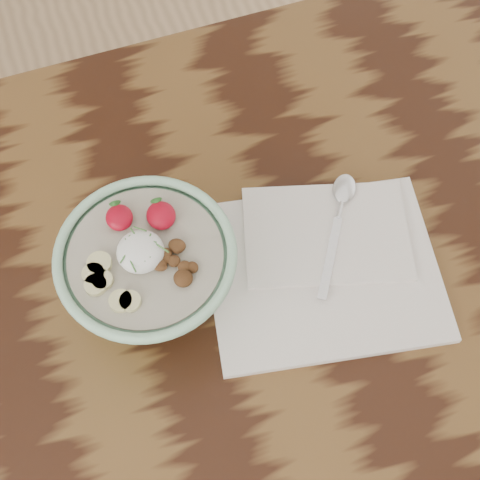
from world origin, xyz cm
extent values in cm
cube|color=black|center=(0.00, 0.00, 73.00)|extent=(160.00, 90.00, 4.00)
cylinder|color=#4C2D19|center=(72.00, 37.00, 35.50)|extent=(7.00, 7.00, 71.00)
cylinder|color=#A1D9B3|center=(-1.52, 4.40, 75.64)|extent=(8.95, 8.95, 1.28)
torus|color=#A1D9B3|center=(-1.52, 4.40, 86.08)|extent=(20.36, 20.36, 1.17)
cylinder|color=beige|center=(-1.52, 4.40, 85.45)|extent=(17.27, 17.27, 1.07)
ellipsoid|color=white|center=(-1.90, 4.50, 86.99)|extent=(5.23, 5.23, 2.88)
ellipsoid|color=#A5071A|center=(-3.00, 9.45, 86.82)|extent=(3.05, 3.36, 1.68)
cone|color=#286623|center=(-3.00, 10.83, 87.12)|extent=(1.40, 1.03, 1.52)
ellipsoid|color=#A5071A|center=(1.47, 8.13, 86.88)|extent=(3.29, 3.62, 1.81)
cone|color=#286623|center=(1.47, 9.62, 87.18)|extent=(1.40, 1.03, 1.52)
cylinder|color=beige|center=(-4.45, -0.46, 86.38)|extent=(2.31, 2.31, 0.70)
cylinder|color=beige|center=(-7.38, 3.89, 86.38)|extent=(2.48, 2.48, 0.70)
cylinder|color=beige|center=(-6.47, 4.91, 86.38)|extent=(2.71, 2.71, 0.70)
cylinder|color=beige|center=(-7.45, 2.57, 86.38)|extent=(2.46, 2.46, 0.70)
cylinder|color=beige|center=(-6.64, 2.86, 86.38)|extent=(2.29, 2.29, 0.70)
cylinder|color=beige|center=(-5.39, -0.10, 86.38)|extent=(2.51, 2.51, 0.70)
ellipsoid|color=brown|center=(1.25, 2.46, 86.49)|extent=(1.60, 1.63, 0.87)
ellipsoid|color=brown|center=(0.50, 3.07, 86.51)|extent=(1.79, 1.70, 0.83)
ellipsoid|color=brown|center=(1.58, 0.07, 86.72)|extent=(2.93, 2.92, 1.64)
ellipsoid|color=brown|center=(2.89, 1.10, 86.45)|extent=(1.87, 1.89, 1.07)
ellipsoid|color=brown|center=(2.03, 3.90, 86.48)|extent=(2.08, 2.08, 0.72)
ellipsoid|color=brown|center=(0.67, 3.61, 86.47)|extent=(1.44, 1.39, 1.03)
ellipsoid|color=brown|center=(2.10, 4.07, 86.67)|extent=(2.52, 2.39, 1.32)
ellipsoid|color=brown|center=(2.12, 1.40, 86.51)|extent=(1.75, 1.71, 1.08)
ellipsoid|color=brown|center=(-0.42, 2.47, 86.64)|extent=(2.35, 2.31, 1.13)
cylinder|color=#417832|center=(-3.09, 2.63, 87.98)|extent=(0.40, 1.64, 0.24)
cylinder|color=#417832|center=(-1.46, 3.61, 87.98)|extent=(0.96, 1.44, 0.23)
cylinder|color=#417832|center=(-1.84, 5.46, 87.98)|extent=(1.57, 0.56, 0.23)
cylinder|color=#417832|center=(-1.21, 6.66, 87.98)|extent=(1.30, 1.13, 0.23)
cylinder|color=#417832|center=(-2.38, 5.66, 87.98)|extent=(0.57, 1.13, 0.22)
cylinder|color=#417832|center=(-0.64, 4.99, 87.98)|extent=(1.44, 1.18, 0.24)
cylinder|color=#417832|center=(-1.51, 3.17, 87.98)|extent=(0.71, 1.06, 0.22)
cylinder|color=#417832|center=(-3.84, 3.80, 87.98)|extent=(0.99, 0.94, 0.22)
cylinder|color=#417832|center=(-1.97, 6.37, 87.98)|extent=(0.50, 1.44, 0.23)
cylinder|color=#417832|center=(-3.31, 4.21, 87.98)|extent=(1.18, 0.79, 0.22)
cylinder|color=#417832|center=(0.45, 3.62, 87.98)|extent=(1.15, 1.56, 0.24)
cylinder|color=#417832|center=(-0.76, 5.00, 87.98)|extent=(1.17, 1.50, 0.24)
cylinder|color=#417832|center=(-2.96, 5.25, 87.98)|extent=(0.29, 1.61, 0.24)
cylinder|color=#417832|center=(-1.71, 5.98, 87.98)|extent=(1.72, 0.71, 0.24)
cube|color=white|center=(19.09, 0.17, 75.55)|extent=(32.29, 27.85, 1.10)
cube|color=white|center=(21.29, 4.57, 76.43)|extent=(24.09, 19.60, 0.66)
cube|color=silver|center=(20.27, 1.07, 76.94)|extent=(7.22, 10.30, 0.35)
cylinder|color=silver|center=(24.23, 7.18, 77.11)|extent=(2.23, 2.91, 0.70)
ellipsoid|color=silver|center=(25.81, 9.60, 77.24)|extent=(5.09, 5.54, 0.96)
camera|label=1|loc=(-2.09, -28.94, 152.10)|focal=50.00mm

